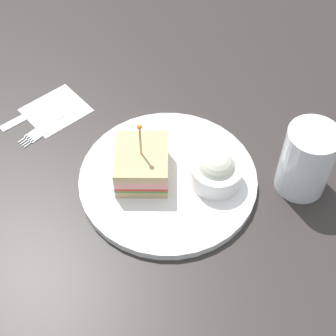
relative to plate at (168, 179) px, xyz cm
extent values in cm
cube|color=#2D2826|center=(0.00, 0.00, -1.65)|extent=(112.61, 112.61, 2.00)
cylinder|color=white|center=(0.00, 0.00, 0.00)|extent=(26.19, 26.19, 1.30)
cube|color=tan|center=(-3.77, 0.41, 1.28)|extent=(8.27, 9.27, 1.26)
cube|color=#478438|center=(-3.77, 0.41, 2.11)|extent=(8.27, 9.27, 0.40)
cube|color=red|center=(-3.77, 0.41, 2.56)|extent=(8.27, 9.27, 0.50)
cube|color=#E59389|center=(-3.77, 0.41, 3.50)|extent=(8.27, 9.27, 1.38)
cube|color=tan|center=(-3.77, 0.41, 4.82)|extent=(8.27, 9.27, 1.26)
cylinder|color=tan|center=(-3.77, 0.41, 7.84)|extent=(0.30, 0.30, 6.04)
sphere|color=orange|center=(-3.77, 0.41, 10.86)|extent=(0.70, 0.70, 0.70)
cylinder|color=white|center=(6.92, -0.09, 2.29)|extent=(7.47, 7.47, 3.29)
sphere|color=beige|center=(6.92, -0.09, 3.34)|extent=(5.38, 5.38, 5.38)
cylinder|color=beige|center=(19.32, 1.60, 3.89)|extent=(6.45, 6.45, 9.07)
cylinder|color=white|center=(19.32, 1.60, 4.86)|extent=(7.33, 7.33, 11.02)
cube|color=white|center=(-20.18, 12.94, -0.57)|extent=(12.79, 12.83, 0.15)
cube|color=silver|center=(-18.75, 11.73, -0.47)|extent=(4.69, 6.21, 0.35)
cube|color=silver|center=(-21.90, 7.34, -0.47)|extent=(3.89, 4.21, 0.35)
cube|color=silver|center=(-23.79, 5.99, -0.47)|extent=(1.31, 1.73, 0.35)
cube|color=silver|center=(-23.39, 5.70, -0.47)|extent=(1.31, 1.73, 0.35)
cube|color=silver|center=(-22.98, 5.41, -0.47)|extent=(1.31, 1.73, 0.35)
cube|color=silver|center=(-22.58, 5.11, -0.47)|extent=(1.31, 1.73, 0.35)
cube|color=silver|center=(-21.61, 14.15, -0.47)|extent=(5.68, 5.76, 0.35)
cube|color=silver|center=(-25.50, 10.20, -0.47)|extent=(5.98, 6.04, 0.24)
camera|label=1|loc=(4.62, -44.89, 59.49)|focal=54.11mm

